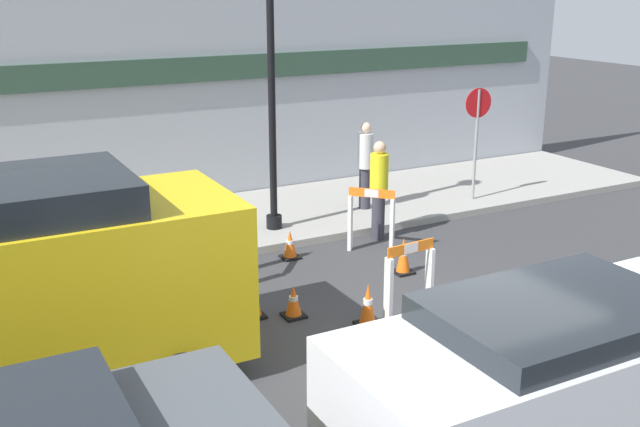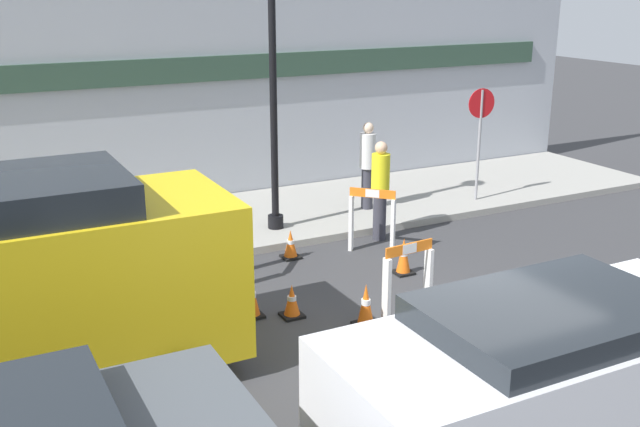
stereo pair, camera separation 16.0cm
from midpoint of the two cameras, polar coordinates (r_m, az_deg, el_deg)
ground_plane at (r=9.71m, az=10.97°, el=-10.54°), size 60.00×60.00×0.00m
sidewalk_slab at (r=14.66m, az=-4.05°, el=-0.31°), size 18.00×3.42×0.13m
storefront_facade at (r=15.73m, az=-6.89°, el=10.83°), size 18.00×0.22×5.50m
streetlamp_post at (r=13.16m, az=-3.31°, el=13.51°), size 0.44×0.44×5.46m
stop_sign at (r=15.60m, az=12.40°, el=6.52°), size 0.60×0.08×2.31m
barricade_0 at (r=12.80m, az=4.34°, el=-0.42°), size 0.65×0.66×1.13m
barricade_1 at (r=11.66m, az=-6.07°, el=-2.28°), size 0.63×0.73×1.12m
barricade_2 at (r=10.40m, az=7.17°, el=-4.91°), size 0.80×0.20×1.09m
traffic_cone_0 at (r=12.61m, az=-1.90°, el=-2.40°), size 0.30×0.30×0.50m
traffic_cone_1 at (r=10.46m, az=-1.72°, el=-6.73°), size 0.30×0.30×0.48m
traffic_cone_2 at (r=10.47m, az=-4.79°, el=-6.48°), size 0.30×0.30×0.57m
traffic_cone_3 at (r=12.01m, az=6.77°, el=-3.29°), size 0.30×0.30×0.60m
traffic_cone_4 at (r=10.18m, az=3.96°, el=-7.04°), size 0.30×0.30×0.61m
person_worker at (r=13.38m, az=4.96°, el=2.04°), size 0.46×0.46×1.80m
person_pedestrian at (r=14.79m, az=3.96°, el=3.91°), size 0.40×0.40×1.74m
parked_car_1 at (r=7.66m, az=17.45°, el=-11.22°), size 4.41×1.96×1.63m
work_van at (r=8.81m, az=-22.59°, el=-4.88°), size 5.09×2.16×2.50m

